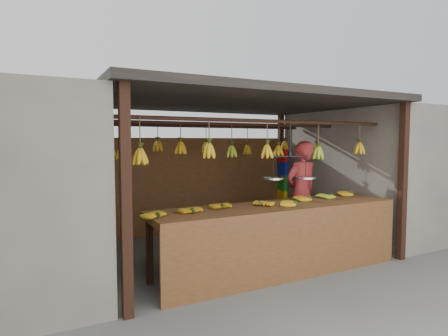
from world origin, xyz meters
TOP-DOWN VIEW (x-y plane):
  - ground at (0.00, 0.00)m, footprint 80.00×80.00m
  - stall at (0.00, 0.33)m, footprint 4.30×3.30m
  - neighbor_right at (3.60, 0.00)m, footprint 3.00×3.00m
  - counter at (0.07, -1.23)m, footprint 3.52×0.79m
  - hanging_bananas at (-0.01, -0.00)m, footprint 3.63×2.23m
  - balance_scale at (0.34, -1.00)m, footprint 0.72×0.41m
  - vendor at (1.22, -0.18)m, footprint 0.68×0.48m
  - bag_bundles at (1.94, 1.35)m, footprint 0.08×0.26m

SIDE VIEW (x-z plane):
  - ground at x=0.00m, z-range 0.00..0.00m
  - counter at x=0.07m, z-range 0.23..1.19m
  - vendor at x=1.22m, z-range 0.00..1.74m
  - bag_bundles at x=1.94m, z-range 0.36..1.63m
  - neighbor_right at x=3.60m, z-range 0.00..2.30m
  - balance_scale at x=0.34m, z-range 0.88..1.66m
  - hanging_bananas at x=-0.01m, z-range 1.42..1.79m
  - stall at x=0.00m, z-range 0.77..3.17m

